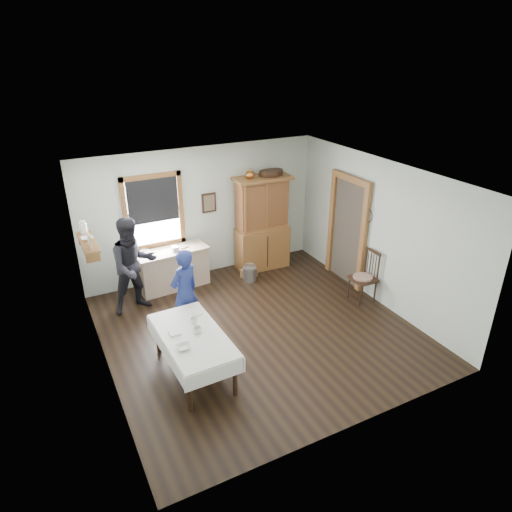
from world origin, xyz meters
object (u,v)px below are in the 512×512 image
(work_counter, at_px, (173,269))
(wicker_basket, at_px, (249,273))
(dining_table, at_px, (194,353))
(spindle_chair, at_px, (363,276))
(figure_dark, at_px, (134,269))
(pail, at_px, (250,274))
(woman_blue, at_px, (185,296))
(china_hutch, at_px, (262,223))

(work_counter, height_order, wicker_basket, work_counter)
(dining_table, relative_size, spindle_chair, 1.64)
(dining_table, relative_size, figure_dark, 1.01)
(pail, distance_m, woman_blue, 2.22)
(china_hutch, height_order, wicker_basket, china_hutch)
(dining_table, height_order, spindle_chair, spindle_chair)
(china_hutch, distance_m, spindle_chair, 2.45)
(china_hutch, height_order, dining_table, china_hutch)
(dining_table, height_order, figure_dark, figure_dark)
(spindle_chair, distance_m, pail, 2.33)
(wicker_basket, height_order, woman_blue, woman_blue)
(figure_dark, bearing_deg, work_counter, 23.40)
(pail, height_order, figure_dark, figure_dark)
(china_hutch, bearing_deg, wicker_basket, -143.23)
(china_hutch, relative_size, pail, 6.77)
(dining_table, bearing_deg, spindle_chair, 8.35)
(work_counter, distance_m, wicker_basket, 1.60)
(work_counter, height_order, spindle_chair, spindle_chair)
(china_hutch, relative_size, figure_dark, 1.22)
(dining_table, relative_size, wicker_basket, 5.41)
(work_counter, bearing_deg, woman_blue, -104.85)
(wicker_basket, height_order, figure_dark, figure_dark)
(wicker_basket, xyz_separation_m, woman_blue, (-1.84, -1.33, 0.62))
(work_counter, distance_m, figure_dark, 1.08)
(work_counter, distance_m, dining_table, 2.74)
(china_hutch, bearing_deg, woman_blue, -141.86)
(pail, relative_size, wicker_basket, 0.97)
(pail, bearing_deg, wicker_basket, 70.21)
(woman_blue, xyz_separation_m, figure_dark, (-0.56, 1.14, 0.12))
(figure_dark, bearing_deg, dining_table, -89.00)
(china_hutch, relative_size, dining_table, 1.21)
(dining_table, bearing_deg, work_counter, 78.34)
(pail, bearing_deg, figure_dark, -178.91)
(woman_blue, bearing_deg, spindle_chair, 147.51)
(spindle_chair, bearing_deg, pail, 132.80)
(work_counter, height_order, figure_dark, figure_dark)
(wicker_basket, xyz_separation_m, figure_dark, (-2.39, -0.19, 0.74))
(spindle_chair, bearing_deg, woman_blue, 171.71)
(pail, xyz_separation_m, figure_dark, (-2.34, -0.04, 0.68))
(wicker_basket, relative_size, figure_dark, 0.19)
(work_counter, bearing_deg, pail, -21.54)
(wicker_basket, bearing_deg, pail, -109.79)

